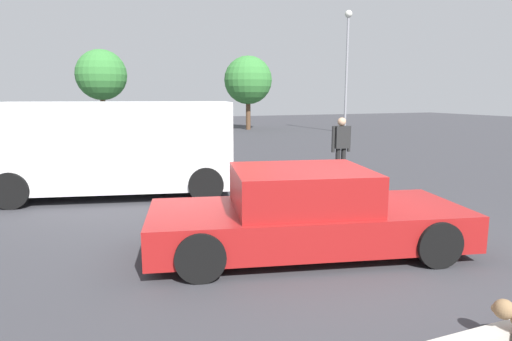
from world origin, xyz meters
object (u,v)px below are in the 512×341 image
object	(u,v)px
pedestrian	(341,142)
van_white	(116,146)
sedan_foreground	(305,214)
light_post_near	(347,52)

from	to	relation	value
pedestrian	van_white	bearing A→B (deg)	93.36
van_white	pedestrian	world-z (taller)	van_white
sedan_foreground	light_post_near	bearing A→B (deg)	68.48
van_white	pedestrian	size ratio (longest dim) A/B	3.23
van_white	light_post_near	xyz separation A→B (m)	(14.56, 12.75, 3.68)
light_post_near	sedan_foreground	bearing A→B (deg)	-124.92
sedan_foreground	van_white	xyz separation A→B (m)	(-2.23, 4.90, 0.59)
pedestrian	light_post_near	distance (m)	16.04
van_white	light_post_near	world-z (taller)	light_post_near
sedan_foreground	pedestrian	bearing A→B (deg)	65.61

